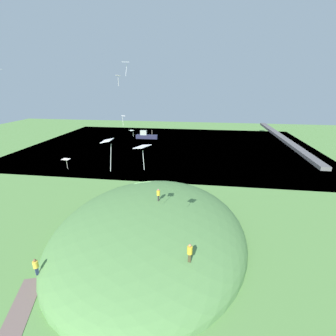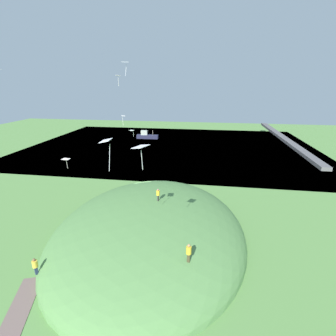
{
  "view_description": "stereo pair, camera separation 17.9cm",
  "coord_description": "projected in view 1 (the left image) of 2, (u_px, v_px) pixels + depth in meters",
  "views": [
    {
      "loc": [
        34.89,
        9.08,
        17.24
      ],
      "look_at": [
        0.7,
        4.11,
        5.17
      ],
      "focal_mm": 26.05,
      "sensor_mm": 36.0,
      "label": 1
    },
    {
      "loc": [
        34.86,
        9.25,
        17.24
      ],
      "look_at": [
        0.7,
        4.11,
        5.17
      ],
      "focal_mm": 26.05,
      "sensor_mm": 36.0,
      "label": 2
    }
  ],
  "objects": [
    {
      "name": "bridge_deck_far",
      "position": [
        283.0,
        138.0,
        65.62
      ],
      "size": [
        50.04,
        1.8,
        0.7
      ],
      "primitive_type": "cube",
      "color": "#555356"
    },
    {
      "name": "kite_4",
      "position": [
        123.0,
        117.0,
        32.14
      ],
      "size": [
        0.8,
        0.68,
        1.43
      ],
      "color": "white"
    },
    {
      "name": "lake_water",
      "position": [
        171.0,
        146.0,
        70.87
      ],
      "size": [
        55.6,
        80.0,
        0.4
      ],
      "primitive_type": "cube",
      "color": "#245467",
      "rests_on": "ground_plane"
    },
    {
      "name": "grass_hill",
      "position": [
        150.0,
        233.0,
        29.65
      ],
      "size": [
        28.59,
        22.63,
        7.28
      ],
      "primitive_type": "ellipsoid",
      "color": "#518044",
      "rests_on": "ground_plane"
    },
    {
      "name": "kite_7",
      "position": [
        66.0,
        160.0,
        29.42
      ],
      "size": [
        0.76,
        1.01,
        1.29
      ],
      "color": "white"
    },
    {
      "name": "ground_plane",
      "position": [
        144.0,
        195.0,
        39.52
      ],
      "size": [
        160.0,
        160.0,
        0.0
      ],
      "primitive_type": "plane",
      "color": "#568542"
    },
    {
      "name": "kite_3",
      "position": [
        107.0,
        143.0,
        16.79
      ],
      "size": [
        1.05,
        0.75,
        2.33
      ],
      "color": "white"
    },
    {
      "name": "person_near_shore",
      "position": [
        158.0,
        193.0,
        29.51
      ],
      "size": [
        0.49,
        0.49,
        1.58
      ],
      "rotation": [
        0.0,
        0.0,
        2.95
      ],
      "color": "#332F2D",
      "rests_on": "grass_hill"
    },
    {
      "name": "person_walking_path",
      "position": [
        36.0,
        265.0,
        21.87
      ],
      "size": [
        0.66,
        0.66,
        1.71
      ],
      "rotation": [
        0.0,
        0.0,
        5.74
      ],
      "color": "navy",
      "rests_on": "grass_hill"
    },
    {
      "name": "kite_1",
      "position": [
        132.0,
        131.0,
        37.42
      ],
      "size": [
        0.84,
        0.89,
        1.05
      ],
      "color": "silver"
    },
    {
      "name": "kite_5",
      "position": [
        118.0,
        76.0,
        31.82
      ],
      "size": [
        1.0,
        0.93,
        1.4
      ],
      "color": "white"
    },
    {
      "name": "boat_on_lake",
      "position": [
        146.0,
        136.0,
        79.67
      ],
      "size": [
        1.68,
        7.03,
        2.82
      ],
      "rotation": [
        0.0,
        0.0,
        4.72
      ],
      "color": "#232540",
      "rests_on": "lake_water"
    },
    {
      "name": "kite_2",
      "position": [
        142.0,
        147.0,
        15.39
      ],
      "size": [
        1.27,
        1.09,
        1.7
      ],
      "color": "white"
    },
    {
      "name": "person_on_hilltop",
      "position": [
        190.0,
        251.0,
        20.7
      ],
      "size": [
        0.54,
        0.54,
        1.82
      ],
      "rotation": [
        0.0,
        0.0,
        4.51
      ],
      "color": "#413B24",
      "rests_on": "grass_hill"
    },
    {
      "name": "kite_6",
      "position": [
        125.0,
        63.0,
        24.78
      ],
      "size": [
        0.77,
        0.87,
        1.39
      ],
      "color": "white"
    }
  ]
}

